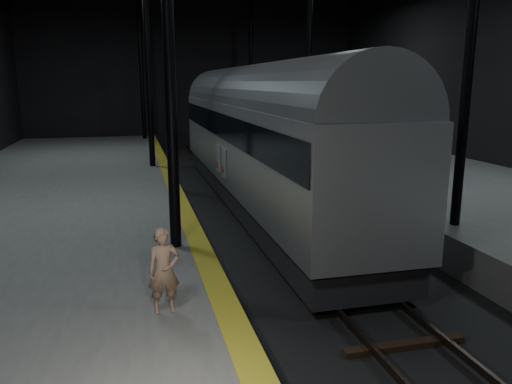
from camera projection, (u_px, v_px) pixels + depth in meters
name	position (u px, v px, depth m)	size (l,w,h in m)	color
ground	(280.00, 228.00, 16.81)	(44.00, 44.00, 0.00)	black
platform_left	(40.00, 230.00, 14.92)	(9.00, 43.80, 1.00)	#52524F
platform_right	(474.00, 201.00, 18.48)	(9.00, 43.80, 1.00)	#52524F
tactile_strip	(182.00, 205.00, 15.82)	(0.50, 43.80, 0.01)	olive
track	(280.00, 226.00, 16.79)	(2.40, 43.00, 0.24)	#3F3328
train	(257.00, 131.00, 19.13)	(3.00, 20.02, 5.35)	#A5A7AD
woman	(164.00, 271.00, 8.34)	(0.54, 0.35, 1.47)	#906E58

